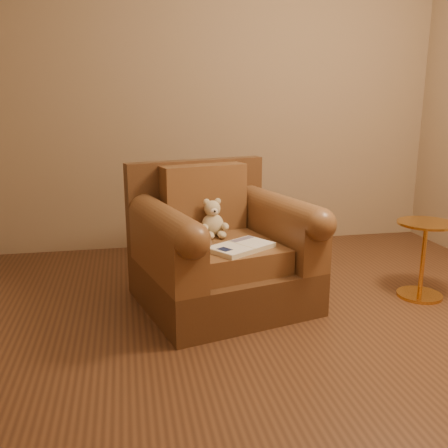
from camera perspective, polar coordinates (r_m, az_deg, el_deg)
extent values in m
plane|color=#54311C|center=(2.75, 6.16, -13.61)|extent=(4.00, 4.00, 0.00)
cube|color=#93795B|center=(4.39, -1.42, 15.03)|extent=(4.00, 0.02, 2.70)
cube|color=#51311B|center=(3.20, -0.17, -6.75)|extent=(1.18, 1.14, 0.27)
cube|color=#51311B|center=(3.45, -3.16, 2.33)|extent=(0.97, 0.34, 0.61)
cube|color=brown|center=(3.09, 0.22, -3.40)|extent=(0.72, 0.80, 0.15)
cube|color=brown|center=(3.32, -2.33, 3.01)|extent=(0.59, 0.29, 0.44)
cube|color=brown|center=(2.93, -6.68, -2.83)|extent=(0.40, 0.85, 0.31)
cube|color=brown|center=(3.25, 6.41, -1.09)|extent=(0.40, 0.85, 0.31)
cylinder|color=brown|center=(2.89, -6.77, 0.14)|extent=(0.40, 0.85, 0.20)
cylinder|color=brown|center=(3.22, 6.49, 1.59)|extent=(0.40, 0.85, 0.20)
ellipsoid|color=#C9B58D|center=(3.22, -1.30, -0.10)|extent=(0.14, 0.13, 0.15)
sphere|color=#C9B58D|center=(3.20, -1.34, 1.77)|extent=(0.10, 0.10, 0.10)
ellipsoid|color=#C9B58D|center=(3.19, -2.01, 2.53)|extent=(0.04, 0.02, 0.04)
ellipsoid|color=#C9B58D|center=(3.20, -0.73, 2.60)|extent=(0.04, 0.02, 0.04)
ellipsoid|color=beige|center=(3.15, -1.13, 1.42)|extent=(0.05, 0.03, 0.04)
sphere|color=black|center=(3.14, -1.06, 1.46)|extent=(0.01, 0.01, 0.01)
ellipsoid|color=#C9B58D|center=(3.14, -2.22, -0.43)|extent=(0.05, 0.09, 0.05)
ellipsoid|color=#C9B58D|center=(3.17, 0.12, -0.28)|extent=(0.05, 0.09, 0.05)
ellipsoid|color=#C9B58D|center=(3.14, -1.61, -1.32)|extent=(0.06, 0.09, 0.05)
ellipsoid|color=#C9B58D|center=(3.15, -0.24, -1.23)|extent=(0.06, 0.09, 0.05)
cube|color=beige|center=(2.93, 1.96, -2.67)|extent=(0.43, 0.39, 0.03)
cube|color=white|center=(2.86, 0.66, -2.77)|extent=(0.27, 0.29, 0.00)
cube|color=white|center=(2.99, 3.20, -2.05)|extent=(0.27, 0.29, 0.00)
cube|color=beige|center=(2.92, 1.96, -2.39)|extent=(0.13, 0.19, 0.00)
cube|color=#0F1638|center=(2.83, 0.06, -2.90)|extent=(0.09, 0.10, 0.00)
cube|color=slate|center=(3.04, 2.11, -1.72)|extent=(0.17, 0.13, 0.00)
cylinder|color=gold|center=(3.59, 21.42, -7.55)|extent=(0.29, 0.29, 0.02)
cylinder|color=gold|center=(3.52, 21.77, -3.84)|extent=(0.03, 0.03, 0.47)
cylinder|color=gold|center=(3.45, 22.14, 0.07)|extent=(0.36, 0.36, 0.02)
cylinder|color=gold|center=(3.46, 22.12, -0.12)|extent=(0.03, 0.03, 0.02)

